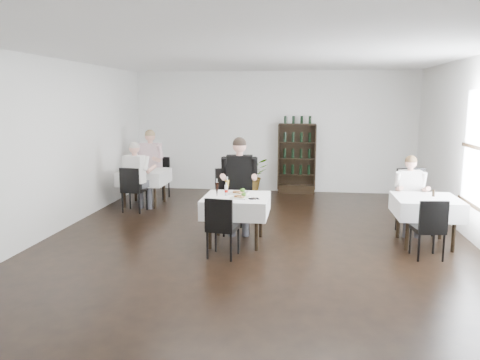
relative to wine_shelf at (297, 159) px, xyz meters
name	(u,v)px	position (x,y,z in m)	size (l,w,h in m)	color
room_shell	(255,151)	(-0.60, -4.31, 0.65)	(9.00, 9.00, 9.00)	black
wine_shelf	(297,159)	(0.00, 0.00, 0.00)	(0.90, 0.28, 1.75)	black
main_table	(236,205)	(-0.90, -4.31, -0.23)	(1.03, 1.03, 0.77)	black
left_table	(144,177)	(-3.30, -1.81, -0.23)	(0.98, 0.98, 0.77)	black
right_table	(426,207)	(2.10, -4.01, -0.23)	(0.98, 0.98, 0.77)	black
potted_tree	(252,175)	(-1.11, -0.13, -0.41)	(0.79, 0.69, 0.88)	#1F521C
main_chair_far	(231,196)	(-1.09, -3.64, -0.21)	(0.67, 0.67, 1.11)	black
main_chair_near	(221,224)	(-1.01, -5.10, -0.33)	(0.48, 0.48, 0.91)	black
left_chair_far	(159,175)	(-3.20, -1.05, -0.30)	(0.47, 0.48, 0.96)	black
left_chair_near	(133,187)	(-3.30, -2.54, -0.31)	(0.45, 0.46, 0.94)	black
right_chair_far	(413,196)	(2.07, -3.27, -0.21)	(0.62, 0.62, 1.11)	black
right_chair_near	(430,225)	(1.98, -4.75, -0.34)	(0.45, 0.46, 0.89)	black
diner_main	(239,177)	(-0.94, -3.63, 0.11)	(0.65, 0.66, 1.66)	#393940
diner_left_far	(149,160)	(-3.34, -1.31, 0.10)	(0.63, 0.64, 1.62)	#393940
diner_left_near	(137,171)	(-3.23, -2.46, 0.00)	(0.60, 0.63, 1.46)	#393940
diner_right_far	(410,189)	(1.98, -3.38, -0.06)	(0.51, 0.51, 1.36)	#393940
plate_far	(239,193)	(-0.88, -4.12, -0.06)	(0.34, 0.34, 0.09)	white
plate_near	(240,197)	(-0.82, -4.44, -0.06)	(0.32, 0.32, 0.08)	white
pilsner_dark	(217,189)	(-1.20, -4.41, 0.04)	(0.07, 0.07, 0.29)	black
pilsner_lager	(227,187)	(-1.06, -4.21, 0.05)	(0.07, 0.07, 0.30)	gold
coke_bottle	(226,190)	(-1.07, -4.28, 0.01)	(0.06, 0.06, 0.22)	silver
napkin_cutlery	(254,199)	(-0.60, -4.48, -0.07)	(0.19, 0.17, 0.02)	black
pepper_mill	(434,193)	(2.22, -3.92, -0.02)	(0.04, 0.04, 0.11)	black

